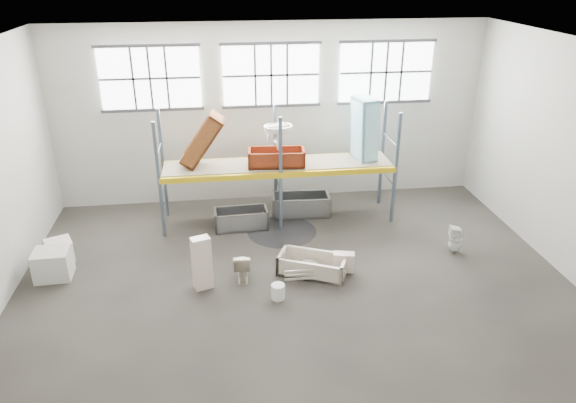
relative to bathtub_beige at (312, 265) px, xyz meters
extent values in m
cube|color=#4C4740|center=(-0.43, -0.60, -0.27)|extent=(12.00, 10.00, 0.10)
cube|color=silver|center=(-0.43, -0.60, 4.83)|extent=(12.00, 10.00, 0.10)
cube|color=#B1B0A5|center=(-0.43, 4.45, 2.28)|extent=(12.00, 0.10, 5.00)
cube|color=#A2A195|center=(-0.43, -5.65, 2.28)|extent=(12.00, 0.10, 5.00)
cube|color=white|center=(-3.63, 4.34, 3.38)|extent=(2.60, 0.04, 1.60)
cube|color=white|center=(-0.43, 4.34, 3.38)|extent=(2.60, 0.04, 1.60)
cube|color=white|center=(2.77, 4.34, 3.38)|extent=(2.60, 0.04, 1.60)
cube|color=slate|center=(-3.43, 2.30, 1.28)|extent=(0.08, 0.08, 3.00)
cube|color=slate|center=(-3.43, 3.50, 1.28)|extent=(0.08, 0.08, 3.00)
cube|color=slate|center=(-0.43, 2.30, 1.28)|extent=(0.08, 0.08, 3.00)
cube|color=slate|center=(-0.43, 3.50, 1.28)|extent=(0.08, 0.08, 3.00)
cube|color=slate|center=(2.57, 2.30, 1.28)|extent=(0.08, 0.08, 3.00)
cube|color=slate|center=(2.57, 3.50, 1.28)|extent=(0.08, 0.08, 3.00)
cube|color=yellow|center=(-0.43, 2.30, 1.28)|extent=(6.00, 0.10, 0.14)
cube|color=yellow|center=(-0.43, 3.50, 1.28)|extent=(6.00, 0.10, 0.14)
cube|color=gray|center=(-0.43, 2.90, 1.36)|extent=(5.90, 1.10, 0.03)
cylinder|color=black|center=(-0.43, 2.10, -0.22)|extent=(1.80, 1.80, 0.00)
cube|color=beige|center=(0.70, -0.07, 0.06)|extent=(0.51, 0.32, 0.45)
imported|color=beige|center=(-0.08, 0.06, -0.06)|extent=(0.49, 0.49, 0.14)
imported|color=beige|center=(-1.57, 0.00, 0.11)|extent=(0.41, 0.67, 0.66)
cube|color=beige|center=(-2.42, -0.24, 0.38)|extent=(0.45, 0.37, 1.20)
imported|color=white|center=(3.56, 0.49, 0.13)|extent=(0.37, 0.37, 0.69)
imported|color=silver|center=(-0.44, 2.64, 1.87)|extent=(0.84, 0.71, 0.65)
cylinder|color=white|center=(-0.88, -0.87, -0.05)|extent=(0.32, 0.32, 0.33)
cube|color=beige|center=(-5.71, 0.62, 0.11)|extent=(0.79, 0.68, 0.65)
cube|color=silver|center=(-5.78, 1.42, 0.02)|extent=(0.75, 0.75, 0.47)
camera|label=1|loc=(-1.90, -10.12, 6.25)|focal=33.31mm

